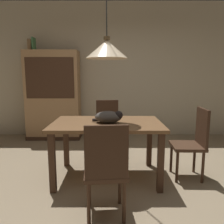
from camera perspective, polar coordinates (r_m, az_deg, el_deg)
The scene contains 11 objects.
ground at distance 2.74m, azimuth 0.67°, elevation -20.06°, with size 10.00×10.00×0.00m, color #998466.
back_wall at distance 5.04m, azimuth 0.50°, elevation 10.52°, with size 6.40×0.10×2.90m, color beige.
dining_table at distance 2.89m, azimuth -1.01°, elevation -4.58°, with size 1.40×0.90×0.75m.
chair_far_back at distance 3.77m, azimuth -0.83°, elevation -3.41°, with size 0.44×0.44×0.93m.
chair_near_front at distance 2.10m, azimuth -1.34°, elevation -14.02°, with size 0.43×0.43×0.93m.
chair_right_side at distance 3.11m, azimuth 20.44°, elevation -6.79°, with size 0.41×0.41×0.93m.
cat_sleeping at distance 2.81m, azimuth -0.45°, elevation -1.25°, with size 0.39×0.23×0.16m.
pendant_lamp at distance 2.82m, azimuth -1.07°, elevation 15.83°, with size 0.52×0.52×1.30m.
hutch_bookcase at distance 4.89m, azimuth -14.50°, elevation 3.69°, with size 1.12×0.45×1.85m.
book_brown_thick at distance 5.03m, azimuth -19.80°, elevation 15.83°, with size 0.06×0.24×0.22m, color brown.
book_green_slim at distance 5.01m, azimuth -19.13°, elevation 16.12°, with size 0.03×0.20×0.26m, color #427A4C.
Camera 1 is at (-0.02, -2.39, 1.34)m, focal length 35.66 mm.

